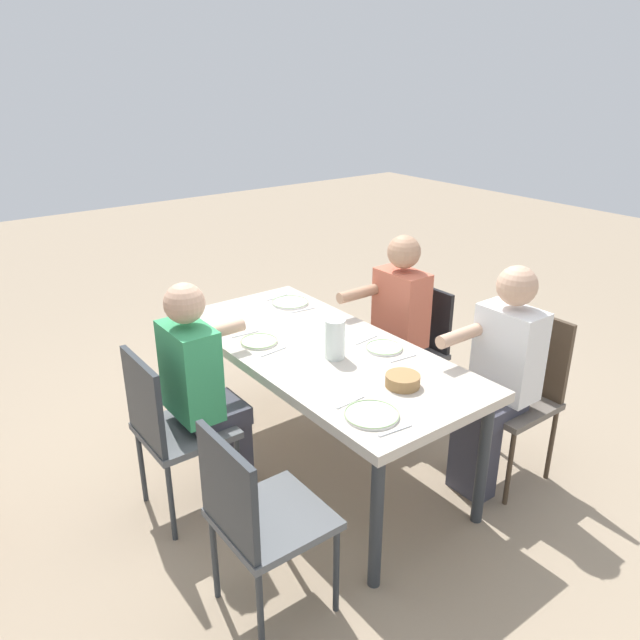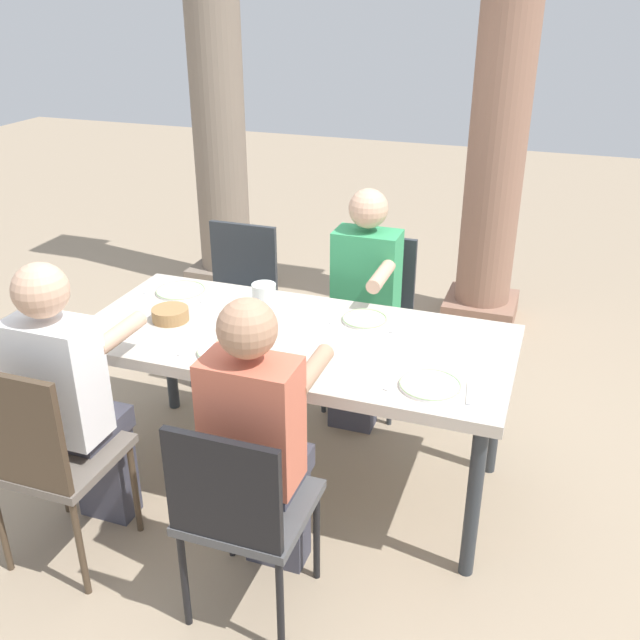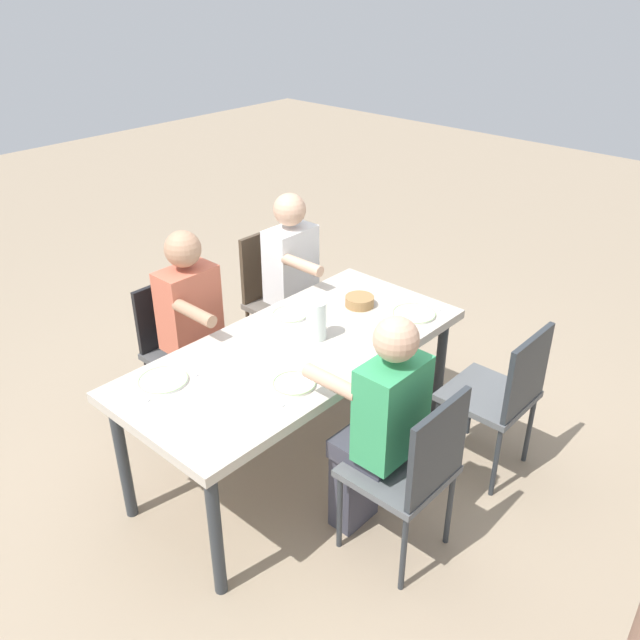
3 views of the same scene
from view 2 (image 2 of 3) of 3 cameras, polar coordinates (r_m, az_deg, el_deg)
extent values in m
plane|color=gray|center=(3.61, -1.88, -12.24)|extent=(16.00, 16.00, 0.00)
cube|color=beige|center=(3.21, -2.07, -1.59)|extent=(1.93, 0.88, 0.05)
cylinder|color=#2D3338|center=(4.03, -11.92, -2.36)|extent=(0.06, 0.06, 0.72)
cylinder|color=#2D3338|center=(3.54, 13.83, -6.80)|extent=(0.06, 0.06, 0.72)
cylinder|color=#2D3338|center=(3.53, -17.84, -7.47)|extent=(0.06, 0.06, 0.72)
cylinder|color=#2D3338|center=(2.95, 12.11, -13.97)|extent=(0.06, 0.06, 0.72)
cube|color=#5B5E61|center=(4.23, -7.08, 1.02)|extent=(0.44, 0.44, 0.04)
cube|color=#2D3338|center=(4.31, -6.08, 4.77)|extent=(0.42, 0.03, 0.45)
cylinder|color=#2D3338|center=(4.27, -10.31, -2.61)|extent=(0.03, 0.03, 0.45)
cylinder|color=#2D3338|center=(4.11, -5.67, -3.47)|extent=(0.03, 0.03, 0.45)
cylinder|color=#2D3338|center=(4.57, -8.02, -0.51)|extent=(0.03, 0.03, 0.45)
cylinder|color=#2D3338|center=(4.42, -3.62, -1.23)|extent=(0.03, 0.03, 0.45)
cube|color=#6A6158|center=(3.10, -19.94, -10.21)|extent=(0.44, 0.44, 0.04)
cube|color=#473828|center=(2.85, -23.11, -8.29)|extent=(0.42, 0.03, 0.49)
cylinder|color=#473828|center=(3.26, -14.52, -12.82)|extent=(0.03, 0.03, 0.46)
cylinder|color=#473828|center=(3.46, -19.90, -11.15)|extent=(0.03, 0.03, 0.46)
cylinder|color=#473828|center=(3.04, -18.54, -16.81)|extent=(0.03, 0.03, 0.46)
cylinder|color=#473828|center=(3.25, -24.08, -14.68)|extent=(0.03, 0.03, 0.46)
cube|color=#5B5E61|center=(3.96, 3.81, -0.57)|extent=(0.44, 0.44, 0.04)
cube|color=#2D3338|center=(4.04, 4.68, 3.56)|extent=(0.42, 0.03, 0.46)
cylinder|color=#2D3338|center=(3.96, 0.30, -4.51)|extent=(0.03, 0.03, 0.46)
cylinder|color=#2D3338|center=(3.87, 5.64, -5.42)|extent=(0.03, 0.03, 0.46)
cylinder|color=#2D3338|center=(4.28, 1.96, -2.10)|extent=(0.03, 0.03, 0.46)
cylinder|color=#2D3338|center=(4.20, 6.92, -2.89)|extent=(0.03, 0.03, 0.46)
cube|color=#4F4F50|center=(2.73, -5.56, -14.58)|extent=(0.44, 0.44, 0.04)
cube|color=black|center=(2.45, -7.76, -13.51)|extent=(0.42, 0.03, 0.43)
cylinder|color=black|center=(2.96, -0.27, -16.72)|extent=(0.03, 0.03, 0.44)
cylinder|color=black|center=(3.08, -7.19, -15.02)|extent=(0.03, 0.03, 0.44)
cylinder|color=black|center=(2.71, -3.18, -21.80)|extent=(0.03, 0.03, 0.44)
cylinder|color=black|center=(2.84, -10.74, -19.61)|extent=(0.03, 0.03, 0.44)
cube|color=#3F3F4C|center=(3.40, -16.66, -11.38)|extent=(0.24, 0.14, 0.46)
cube|color=#3F3F4C|center=(3.18, -18.21, -8.20)|extent=(0.28, 0.32, 0.10)
cube|color=white|center=(2.96, -20.23, -4.43)|extent=(0.34, 0.20, 0.50)
sphere|color=tan|center=(2.81, -21.36, 2.21)|extent=(0.21, 0.21, 0.21)
cylinder|color=tan|center=(3.00, -15.67, -1.01)|extent=(0.07, 0.30, 0.07)
cube|color=#3F3F4C|center=(3.86, 2.65, -5.40)|extent=(0.24, 0.14, 0.46)
cube|color=#3F3F4C|center=(3.80, 3.13, -1.11)|extent=(0.28, 0.32, 0.10)
cube|color=#389E60|center=(3.78, 3.72, 3.56)|extent=(0.34, 0.20, 0.48)
sphere|color=tan|center=(3.66, 3.88, 8.85)|extent=(0.20, 0.20, 0.20)
cylinder|color=tan|center=(3.49, 4.89, 3.51)|extent=(0.07, 0.30, 0.07)
cube|color=#3F3F4C|center=(3.04, -3.40, -15.10)|extent=(0.24, 0.14, 0.46)
cube|color=#3F3F4C|center=(2.80, -4.26, -11.87)|extent=(0.28, 0.32, 0.10)
cube|color=#CC664C|center=(2.55, -5.46, -8.05)|extent=(0.34, 0.20, 0.48)
sphere|color=tan|center=(2.37, -5.82, -0.67)|extent=(0.21, 0.21, 0.21)
cylinder|color=tan|center=(2.64, -0.63, -4.00)|extent=(0.07, 0.30, 0.07)
cube|color=gray|center=(5.78, -7.37, 3.67)|extent=(0.50, 0.50, 0.16)
cylinder|color=gray|center=(5.42, -8.25, 17.81)|extent=(0.39, 0.39, 2.69)
cube|color=#936B56|center=(5.25, 12.63, 0.92)|extent=(0.49, 0.49, 0.16)
cylinder|color=#936B56|center=(4.87, 14.14, 15.10)|extent=(0.38, 0.38, 2.46)
cylinder|color=white|center=(3.69, -11.03, 2.27)|extent=(0.25, 0.25, 0.01)
torus|color=#A4C786|center=(3.69, -11.04, 2.37)|extent=(0.25, 0.25, 0.01)
cube|color=silver|center=(3.77, -13.01, 2.50)|extent=(0.03, 0.17, 0.01)
cube|color=silver|center=(3.62, -8.97, 1.93)|extent=(0.03, 0.17, 0.01)
cylinder|color=white|center=(3.06, -7.88, -2.53)|extent=(0.20, 0.20, 0.01)
torus|color=#A9CD91|center=(3.06, -7.89, -2.41)|extent=(0.20, 0.20, 0.01)
cube|color=silver|center=(3.13, -10.33, -2.13)|extent=(0.03, 0.17, 0.01)
cube|color=silver|center=(3.01, -5.32, -3.04)|extent=(0.04, 0.17, 0.01)
cylinder|color=white|center=(3.32, 3.58, 0.02)|extent=(0.21, 0.21, 0.01)
torus|color=#A4C786|center=(3.32, 3.58, 0.13)|extent=(0.21, 0.21, 0.01)
cube|color=silver|center=(3.37, 1.12, 0.34)|extent=(0.03, 0.17, 0.01)
cube|color=silver|center=(3.29, 6.08, -0.40)|extent=(0.03, 0.17, 0.01)
cylinder|color=white|center=(2.82, 8.76, -5.19)|extent=(0.24, 0.24, 0.01)
torus|color=#A9CD91|center=(2.82, 8.77, -5.07)|extent=(0.24, 0.24, 0.01)
cube|color=silver|center=(2.85, 5.80, -4.77)|extent=(0.03, 0.17, 0.01)
cube|color=silver|center=(2.81, 11.77, -5.72)|extent=(0.04, 0.17, 0.01)
cylinder|color=white|center=(3.21, -4.45, 1.07)|extent=(0.11, 0.11, 0.22)
cylinder|color=#EFEAC6|center=(3.23, -4.43, 0.54)|extent=(0.10, 0.10, 0.14)
cylinder|color=#9E7547|center=(3.39, -11.82, 0.44)|extent=(0.17, 0.17, 0.06)
camera|label=1|loc=(5.71, -20.40, 24.08)|focal=34.32mm
camera|label=3|loc=(4.91, 36.06, 25.64)|focal=37.35mm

